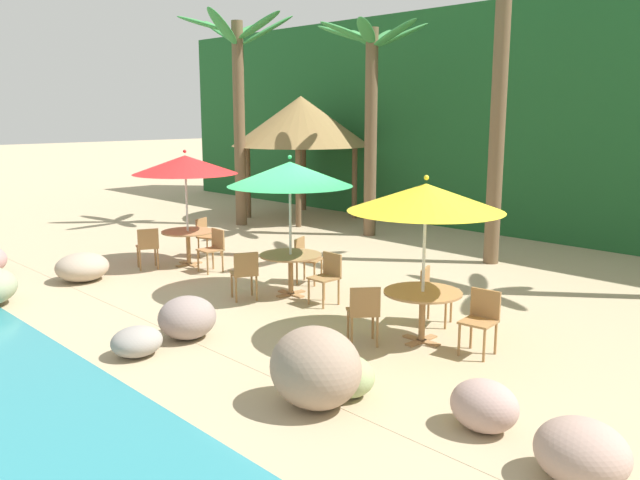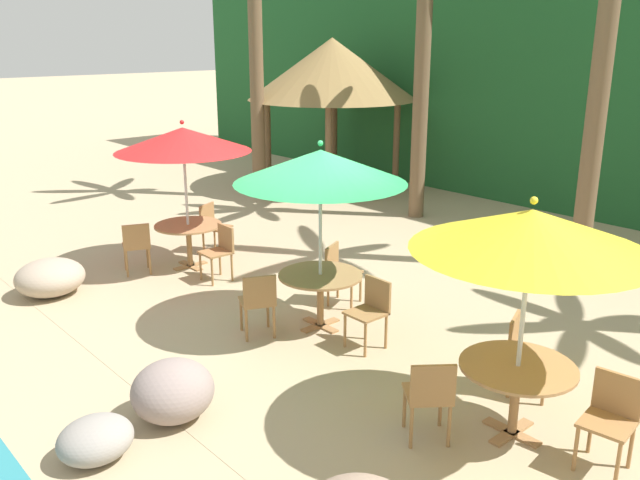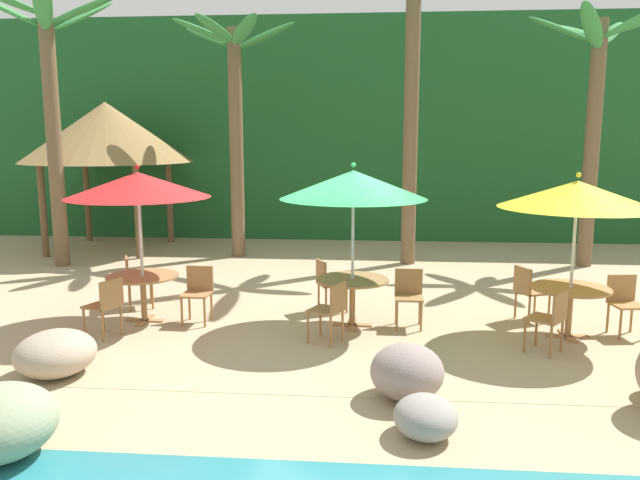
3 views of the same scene
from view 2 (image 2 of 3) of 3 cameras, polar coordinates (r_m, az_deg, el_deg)
ground_plane at (r=9.19m, az=-1.53°, el=-6.76°), size 120.00×120.00×0.00m
terrace_deck at (r=9.19m, az=-1.53°, el=-6.73°), size 18.00×5.20×0.01m
foliage_backdrop at (r=15.78m, az=25.00°, el=12.94°), size 28.00×2.40×6.00m
rock_seawall at (r=8.22m, az=-21.84°, el=-8.50°), size 13.84×3.10×0.91m
umbrella_red at (r=10.90m, az=-11.65°, el=8.40°), size 2.17×2.17×2.45m
dining_table_red at (r=11.22m, az=-11.19°, el=0.71°), size 1.10×1.10×0.74m
chair_red_seaward at (r=10.58m, az=-8.52°, el=-0.72°), size 0.44×0.44×0.87m
chair_red_inland at (r=11.96m, az=-9.18°, el=1.34°), size 0.56×0.56×0.87m
chair_red_left at (r=11.08m, az=-15.42°, el=-0.35°), size 0.55×0.55×0.87m
umbrella_green at (r=8.31m, az=0.03°, el=6.29°), size 2.18×2.18×2.48m
dining_table_green at (r=8.73m, az=0.03°, el=-3.71°), size 1.10×1.10×0.74m
chair_green_seaward at (r=8.25m, az=4.40°, el=-5.79°), size 0.42×0.43×0.87m
chair_green_inland at (r=9.53m, az=1.62°, el=-2.54°), size 0.56×0.56×0.87m
chair_green_left at (r=8.49m, az=-5.30°, el=-5.14°), size 0.56×0.56×0.87m
umbrella_yellow at (r=6.17m, az=17.61°, el=0.78°), size 2.16×2.16×2.37m
dining_table_yellow at (r=6.70m, az=16.49°, el=-11.19°), size 1.10×1.10×0.74m
chair_yellow_seaward at (r=6.59m, az=23.64°, el=-13.53°), size 0.47×0.48×0.87m
chair_yellow_inland at (r=7.51m, az=16.96°, el=-8.91°), size 0.55×0.55×0.87m
chair_yellow_left at (r=6.45m, az=9.36°, el=-12.89°), size 0.60×0.59×0.87m
palm_tree_nearest at (r=15.72m, az=-5.56°, el=17.84°), size 3.20×2.97×5.86m
palm_tree_second at (r=14.01m, az=8.78°, el=17.01°), size 2.77×2.79×5.42m
palapa_hut at (r=16.87m, az=1.04°, el=14.37°), size 4.19×4.19×3.68m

